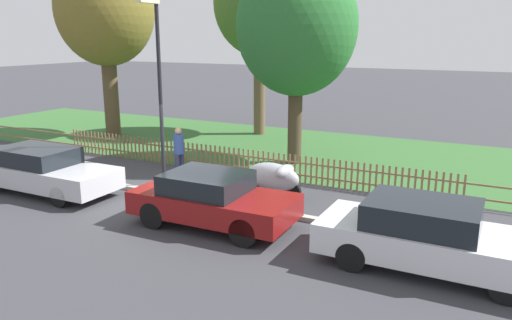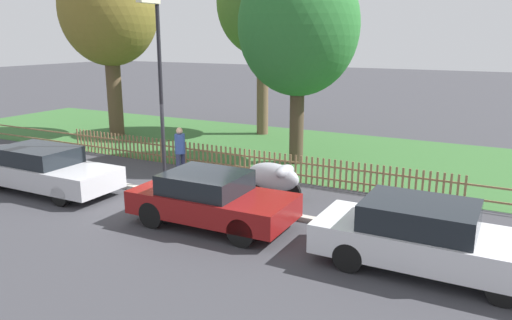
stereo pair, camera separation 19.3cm
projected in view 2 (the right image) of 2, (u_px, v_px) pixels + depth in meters
The scene contains 13 objects.
ground_plane at pixel (177, 199), 13.79m from camera, with size 120.00×120.00×0.00m, color #38383D.
kerb_stone at pixel (179, 196), 13.86m from camera, with size 33.95×0.20×0.12m, color #B2ADA3.
grass_strip at pixel (286, 149), 19.94m from camera, with size 33.95×8.31×0.01m, color #33602D.
park_fence at pixel (233, 160), 16.30m from camera, with size 33.95×0.05×0.86m.
parked_car_silver_hatchback at pixel (44, 169), 14.37m from camera, with size 4.59×1.70×1.29m.
parked_car_black_saloon at pixel (211, 198), 11.74m from camera, with size 3.88×1.83×1.27m.
parked_car_navy_estate at pixel (427, 237), 9.45m from camera, with size 4.31×1.74×1.34m.
covered_motorcycle at pixel (274, 177), 13.75m from camera, with size 1.76×0.82×0.99m.
tree_nearest_kerb at pixel (109, 10), 21.41m from camera, with size 4.22×4.22×7.95m.
tree_behind_motorcycle at pixel (263, 4), 21.58m from camera, with size 4.01×4.01×8.09m.
tree_mid_park at pixel (299, 27), 16.57m from camera, with size 4.06×4.06×7.05m.
pedestrian_near_fence at pixel (180, 149), 15.71m from camera, with size 0.35×0.37×1.61m.
street_lamp at pixel (158, 71), 13.81m from camera, with size 0.20×0.79×5.40m.
Camera 2 is at (8.14, -10.53, 4.37)m, focal length 35.00 mm.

